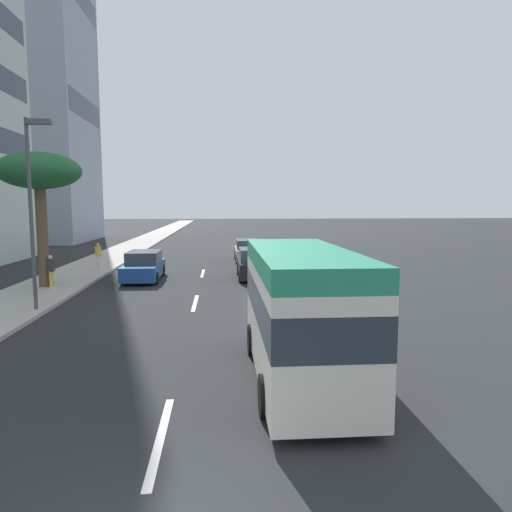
{
  "coord_description": "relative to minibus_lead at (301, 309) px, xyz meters",
  "views": [
    {
      "loc": [
        -4.53,
        -1.1,
        4.14
      ],
      "look_at": [
        17.4,
        -2.8,
        1.66
      ],
      "focal_mm": 32.14,
      "sensor_mm": 36.0,
      "label": 1
    }
  ],
  "objects": [
    {
      "name": "lane_stripe_near",
      "position": [
        -2.6,
        2.96,
        -1.69
      ],
      "size": [
        3.2,
        0.16,
        0.01
      ],
      "primitive_type": "cube",
      "color": "silver",
      "rests_on": "ground_plane"
    },
    {
      "name": "street_lamp",
      "position": [
        7.37,
        8.84,
        2.84
      ],
      "size": [
        0.24,
        0.97,
        7.17
      ],
      "color": "#4C4C51",
      "rests_on": "sidewalk_right"
    },
    {
      "name": "pedestrian_mid_block",
      "position": [
        18.44,
        9.45,
        -0.67
      ],
      "size": [
        0.39,
        0.37,
        1.62
      ],
      "rotation": [
        0.0,
        0.0,
        5.61
      ],
      "color": "beige",
      "rests_on": "sidewalk_right"
    },
    {
      "name": "office_tower_far",
      "position": [
        43.25,
        22.34,
        22.83
      ],
      "size": [
        12.61,
        11.21,
        49.05
      ],
      "color": "#99A3B2",
      "rests_on": "ground_plane"
    },
    {
      "name": "pedestrian_by_tree",
      "position": [
        12.25,
        10.11,
        -0.7
      ],
      "size": [
        0.3,
        0.35,
        1.56
      ],
      "rotation": [
        0.0,
        0.0,
        1.42
      ],
      "color": "gold",
      "rests_on": "sidewalk_right"
    },
    {
      "name": "lane_stripe_far",
      "position": [
        17.07,
        2.96,
        -1.69
      ],
      "size": [
        3.2,
        0.16,
        0.01
      ],
      "primitive_type": "cube",
      "color": "silver",
      "rests_on": "ground_plane"
    },
    {
      "name": "car_fourth",
      "position": [
        22.87,
        -0.07,
        -0.94
      ],
      "size": [
        4.57,
        1.79,
        1.6
      ],
      "color": "beige",
      "rests_on": "ground_plane"
    },
    {
      "name": "minibus_lead",
      "position": [
        0.0,
        0.0,
        0.0
      ],
      "size": [
        6.51,
        2.27,
        3.11
      ],
      "color": "silver",
      "rests_on": "ground_plane"
    },
    {
      "name": "sidewalk_right",
      "position": [
        25.59,
        10.37,
        -1.63
      ],
      "size": [
        162.0,
        3.64,
        0.15
      ],
      "primitive_type": "cube",
      "color": "#B2ADA3",
      "rests_on": "ground_plane"
    },
    {
      "name": "ground_plane",
      "position": [
        25.59,
        2.96,
        -1.7
      ],
      "size": [
        198.0,
        198.0,
        0.0
      ],
      "primitive_type": "plane",
      "color": "#26282B"
    },
    {
      "name": "car_third",
      "position": [
        15.0,
        6.11,
        -0.95
      ],
      "size": [
        4.51,
        1.9,
        1.57
      ],
      "rotation": [
        0.0,
        0.0,
        3.14
      ],
      "color": "#1E478C",
      "rests_on": "ground_plane"
    },
    {
      "name": "car_second",
      "position": [
        15.0,
        -0.02,
        -0.9
      ],
      "size": [
        4.22,
        1.9,
        1.71
      ],
      "color": "black",
      "rests_on": "ground_plane"
    },
    {
      "name": "palm_tree",
      "position": [
        12.39,
        10.47,
        3.9
      ],
      "size": [
        3.89,
        3.89,
        6.47
      ],
      "color": "brown",
      "rests_on": "sidewalk_right"
    },
    {
      "name": "lane_stripe_mid",
      "position": [
        8.68,
        2.96,
        -1.69
      ],
      "size": [
        3.2,
        0.16,
        0.01
      ],
      "primitive_type": "cube",
      "color": "silver",
      "rests_on": "ground_plane"
    }
  ]
}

